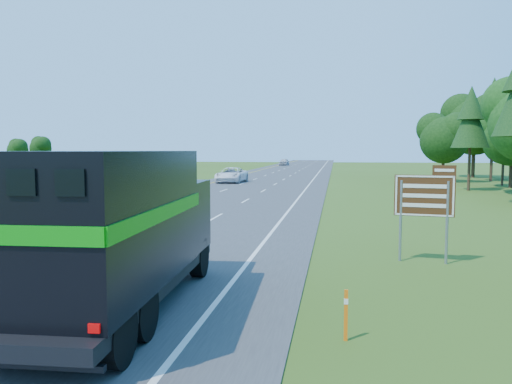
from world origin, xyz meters
The scene contains 7 objects.
road centered at (0.00, 50.00, 0.02)m, with size 15.00×260.00×0.04m, color #38383A.
lane_markings centered at (0.00, 50.00, 0.04)m, with size 11.15×260.00×0.01m.
horse_truck centered at (3.49, 3.95, 2.00)m, with size 2.95×8.37×3.66m.
white_suv centered at (-3.47, 49.23, 0.89)m, with size 2.81×6.10×1.70m, color white.
far_car centered at (-4.15, 114.12, 0.88)m, with size 1.98×4.91×1.67m, color #B3B4BA.
exit_sign centered at (11.23, 10.43, 2.10)m, with size 1.89×0.37×3.23m.
delineator centered at (8.55, 3.11, 0.55)m, with size 0.08×0.05×1.02m.
Camera 1 is at (8.32, -6.51, 3.71)m, focal length 35.00 mm.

